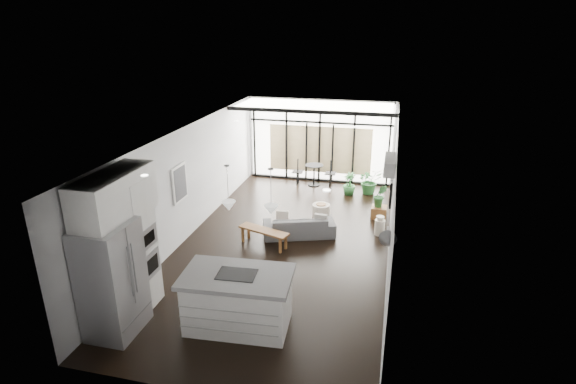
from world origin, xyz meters
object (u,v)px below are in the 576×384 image
at_px(sofa, 299,223).
at_px(tv, 391,189).
at_px(pouf, 321,211).
at_px(milk_can, 380,225).
at_px(island, 238,300).
at_px(console_bench, 264,237).
at_px(fridge, 112,280).

bearing_deg(sofa, tv, 173.20).
distance_m(pouf, milk_can, 1.80).
distance_m(island, milk_can, 4.95).
height_order(pouf, tv, tv).
distance_m(island, console_bench, 3.16).
relative_size(island, tv, 1.74).
bearing_deg(tv, pouf, 157.66).
bearing_deg(sofa, milk_can, 175.52).
height_order(console_bench, pouf, console_bench).
relative_size(pouf, milk_can, 0.96).
height_order(fridge, tv, fridge).
xyz_separation_m(island, milk_can, (2.29, 4.38, -0.27)).
distance_m(console_bench, milk_can, 3.01).
relative_size(console_bench, milk_can, 2.55).
height_order(sofa, pouf, sofa).
height_order(island, tv, tv).
height_order(milk_can, tv, tv).
xyz_separation_m(console_bench, milk_can, (2.73, 1.26, 0.05)).
bearing_deg(milk_can, island, -117.64).
xyz_separation_m(sofa, pouf, (0.36, 1.25, -0.16)).
bearing_deg(milk_can, tv, -10.96).
bearing_deg(console_bench, island, -63.36).
bearing_deg(tv, sofa, -167.76).
distance_m(sofa, tv, 2.46).
height_order(island, sofa, island).
distance_m(fridge, pouf, 6.36).
height_order(sofa, tv, tv).
relative_size(fridge, sofa, 1.12).
distance_m(console_bench, tv, 3.37).
bearing_deg(fridge, milk_can, 49.08).
bearing_deg(island, milk_can, 58.43).
relative_size(island, pouf, 3.88).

